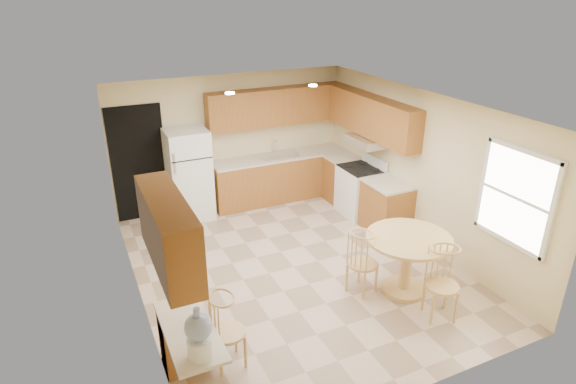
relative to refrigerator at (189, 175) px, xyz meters
name	(u,v)px	position (x,y,z in m)	size (l,w,h in m)	color
floor	(294,267)	(0.95, -2.40, -0.83)	(5.50, 5.50, 0.00)	#C4A78E
ceiling	(295,106)	(0.95, -2.40, 1.67)	(4.50, 5.50, 0.02)	white
wall_back	(232,140)	(0.95, 0.35, 0.42)	(4.50, 0.02, 2.50)	beige
wall_front	(420,296)	(0.95, -5.15, 0.42)	(4.50, 0.02, 2.50)	beige
wall_left	(132,222)	(-1.30, -2.40, 0.42)	(0.02, 5.50, 2.50)	beige
wall_right	(420,169)	(3.20, -2.40, 0.42)	(0.02, 5.50, 2.50)	beige
doorway	(139,164)	(-0.80, 0.34, 0.22)	(0.90, 0.02, 2.10)	black
base_cab_back	(280,178)	(1.83, 0.05, -0.39)	(2.75, 0.60, 0.87)	#9B5F27
counter_back	(280,156)	(1.83, 0.05, 0.06)	(2.75, 0.63, 0.04)	beige
base_cab_right_a	(342,180)	(2.90, -0.54, -0.39)	(0.60, 0.59, 0.87)	#9B5F27
counter_right_a	(343,158)	(2.90, -0.54, 0.06)	(0.63, 0.59, 0.04)	beige
base_cab_right_b	(386,208)	(2.90, -2.00, -0.39)	(0.60, 0.80, 0.87)	#9B5F27
counter_right_b	(388,184)	(2.90, -2.00, 0.06)	(0.63, 0.80, 0.04)	beige
upper_cab_back	(277,106)	(1.83, 0.19, 1.02)	(2.75, 0.33, 0.70)	#9B5F27
upper_cab_right	(371,116)	(3.04, -1.19, 1.02)	(0.33, 2.42, 0.70)	#9B5F27
upper_cab_left	(168,232)	(-1.13, -4.00, 1.02)	(0.33, 1.40, 0.70)	#9B5F27
sink	(279,156)	(1.80, 0.05, 0.08)	(0.78, 0.44, 0.01)	silver
range_hood	(367,141)	(2.95, -1.22, 0.59)	(0.50, 0.76, 0.14)	silver
desk_pedestal	(184,338)	(-1.05, -3.72, -0.47)	(0.48, 0.42, 0.72)	#9B5F27
desk_top	(190,331)	(-1.05, -4.10, -0.08)	(0.50, 1.20, 0.04)	beige
window	(516,197)	(3.18, -4.25, 0.67)	(0.06, 1.12, 1.30)	white
can_light_a	(230,93)	(0.45, -1.20, 1.66)	(0.14, 0.14, 0.02)	white
can_light_b	(313,85)	(1.85, -1.20, 1.66)	(0.14, 0.14, 0.02)	white
refrigerator	(189,175)	(0.00, 0.00, 0.00)	(0.73, 0.71, 1.66)	white
stove	(360,190)	(2.88, -1.22, -0.36)	(0.65, 0.76, 1.09)	white
dining_table	(407,256)	(2.08, -3.61, -0.27)	(1.16, 1.16, 0.86)	tan
chair_table_a	(367,259)	(1.53, -3.45, -0.26)	(0.41, 0.53, 0.93)	tan
chair_table_b	(448,281)	(2.13, -4.35, -0.23)	(0.43, 0.47, 0.98)	tan
chair_desk	(230,328)	(-0.60, -4.00, -0.28)	(0.40, 0.52, 0.91)	tan
water_crock	(199,335)	(-1.05, -4.52, 0.18)	(0.26, 0.26, 0.54)	white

